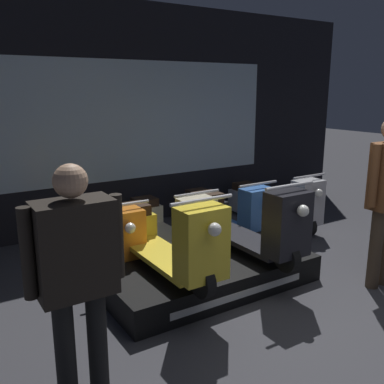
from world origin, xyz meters
The scene contains 10 objects.
ground_plane centered at (0.00, 0.00, 0.00)m, with size 30.00×30.00×0.00m, color #38383D.
shop_wall_back centered at (0.00, 3.61, 1.60)m, with size 8.15×0.09×3.20m.
display_platform centered at (-0.36, 1.29, 0.14)m, with size 2.18×1.23×0.28m.
scooter_display_left centered at (-0.85, 1.22, 0.60)m, with size 0.59×1.76×0.87m.
scooter_display_right centered at (0.14, 1.22, 0.60)m, with size 0.59×1.76×0.87m.
scooter_backrow_0 centered at (-1.06, 2.37, 0.33)m, with size 0.59×1.76×0.87m.
scooter_backrow_1 centered at (-0.15, 2.37, 0.33)m, with size 0.59×1.76×0.87m.
scooter_backrow_2 centered at (0.76, 2.37, 0.33)m, with size 0.59×1.76×0.87m.
scooter_backrow_3 centered at (1.67, 2.37, 0.33)m, with size 0.59×1.76×0.87m.
person_left_browsing centered at (-2.00, 0.27, 0.94)m, with size 0.63×0.26×1.59m.
Camera 1 is at (-2.71, -2.17, 2.01)m, focal length 40.00 mm.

